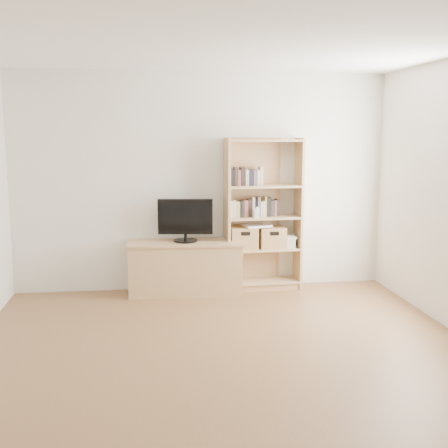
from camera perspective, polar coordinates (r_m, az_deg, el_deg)
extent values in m
cube|color=brown|center=(4.68, 0.83, -14.67)|extent=(4.50, 5.00, 0.01)
cube|color=silver|center=(6.79, -2.27, 4.24)|extent=(4.50, 0.02, 2.60)
cube|color=silver|center=(1.94, 12.02, -9.17)|extent=(4.50, 0.02, 2.60)
cube|color=white|center=(4.33, 0.91, 18.57)|extent=(4.50, 5.00, 0.01)
cube|color=#A68455|center=(6.69, -3.89, -4.52)|extent=(1.35, 0.59, 0.60)
cube|color=#A68455|center=(6.78, 4.00, 0.96)|extent=(0.93, 0.37, 1.83)
cube|color=black|center=(6.58, -3.95, 0.39)|extent=(0.64, 0.13, 0.50)
cube|color=beige|center=(6.79, 3.96, 1.69)|extent=(0.79, 0.21, 0.21)
cube|color=beige|center=(6.70, 2.30, 4.75)|extent=(0.35, 0.14, 0.19)
cube|color=white|center=(6.65, 3.37, 1.10)|extent=(0.06, 0.04, 0.11)
cube|color=olive|center=(6.76, 1.97, -1.40)|extent=(0.33, 0.28, 0.26)
cube|color=olive|center=(6.85, 4.89, -1.34)|extent=(0.32, 0.26, 0.25)
cube|color=white|center=(6.76, 3.37, -0.16)|extent=(0.36, 0.29, 0.03)
cube|color=silver|center=(6.92, 6.51, -1.80)|extent=(0.25, 0.31, 0.13)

